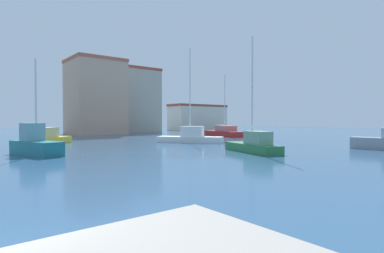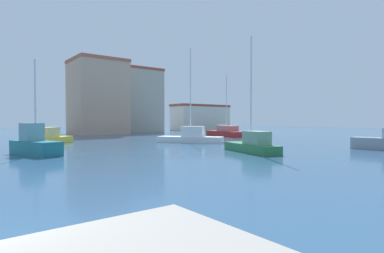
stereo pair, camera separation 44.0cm
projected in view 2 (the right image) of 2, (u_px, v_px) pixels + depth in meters
name	position (u px, v px, depth m)	size (l,w,h in m)	color
water	(150.00, 145.00, 29.34)	(160.00, 160.00, 0.00)	#2D5175
sailboat_green_far_left	(252.00, 144.00, 22.12)	(3.01, 5.58, 8.40)	#28703D
motorboat_yellow_far_right	(50.00, 138.00, 29.80)	(5.19, 4.92, 1.63)	gold
sailboat_white_mid_harbor	(191.00, 137.00, 31.82)	(5.48, 6.45, 9.76)	white
sailboat_red_outer_mooring	(227.00, 132.00, 43.99)	(3.97, 7.81, 8.77)	#B22823
sailboat_teal_near_pier	(35.00, 144.00, 20.67)	(2.63, 4.51, 6.40)	#1E707A
waterfront_apartments	(98.00, 97.00, 50.93)	(8.11, 8.32, 12.24)	tan
yacht_club	(133.00, 100.00, 58.02)	(10.85, 5.50, 12.17)	#B2A893
harbor_office	(201.00, 117.00, 72.65)	(14.24, 5.57, 5.91)	beige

